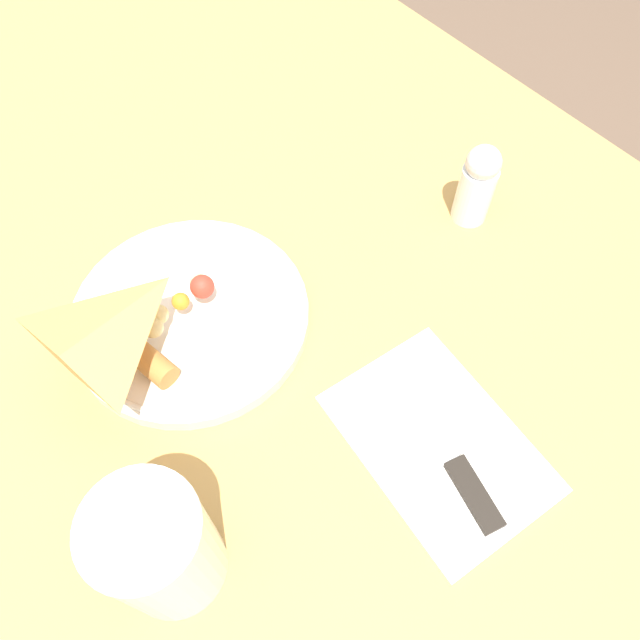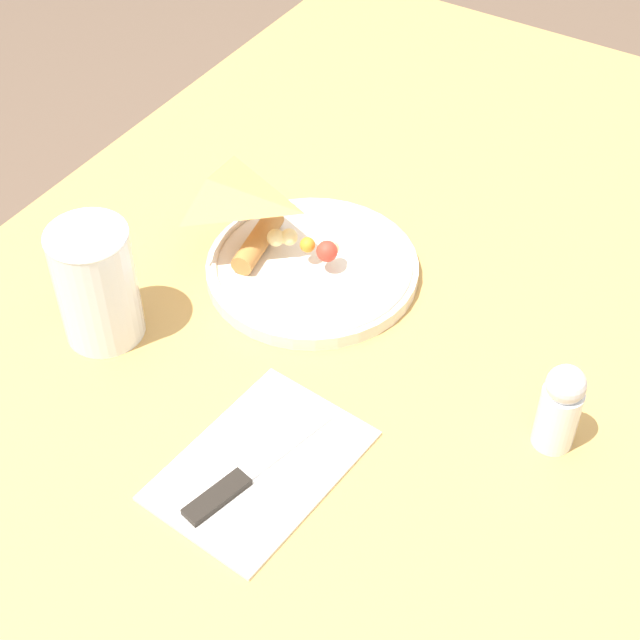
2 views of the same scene
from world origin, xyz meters
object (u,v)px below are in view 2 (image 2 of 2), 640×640
object	(u,v)px
dining_table	(386,353)
butter_knife	(254,467)
plate_pizza	(309,264)
salt_shaker	(560,407)
milk_glass	(97,287)
napkin_folded	(261,465)

from	to	relation	value
dining_table	butter_knife	size ratio (longest dim) A/B	7.11
plate_pizza	salt_shaker	distance (m)	0.32
plate_pizza	butter_knife	bearing A→B (deg)	-158.24
butter_knife	salt_shaker	distance (m)	0.28
butter_knife	milk_glass	bearing A→B (deg)	87.68
napkin_folded	salt_shaker	distance (m)	0.27
salt_shaker	plate_pizza	bearing A→B (deg)	76.35
salt_shaker	butter_knife	bearing A→B (deg)	129.32
dining_table	butter_knife	world-z (taller)	butter_knife
dining_table	milk_glass	distance (m)	0.34
dining_table	napkin_folded	distance (m)	0.28
dining_table	butter_knife	distance (m)	0.29
dining_table	napkin_folded	bearing A→B (deg)	-177.62
dining_table	plate_pizza	distance (m)	0.14
plate_pizza	milk_glass	distance (m)	0.23
plate_pizza	butter_knife	size ratio (longest dim) A/B	1.32
napkin_folded	butter_knife	distance (m)	0.01
napkin_folded	butter_knife	world-z (taller)	butter_knife
milk_glass	salt_shaker	xyz separation A→B (m)	(0.11, -0.45, -0.01)
plate_pizza	milk_glass	size ratio (longest dim) A/B	1.78
milk_glass	salt_shaker	bearing A→B (deg)	-76.33
dining_table	milk_glass	size ratio (longest dim) A/B	9.62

